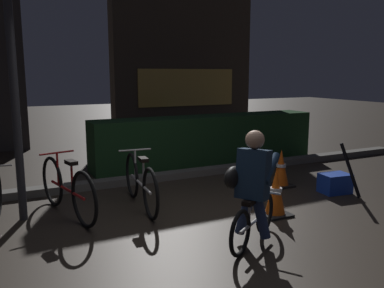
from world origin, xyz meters
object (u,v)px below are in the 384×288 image
at_px(parked_bike_center_left, 67,189).
at_px(cyclist, 251,188).
at_px(parked_bike_center_right, 140,183).
at_px(traffic_cone_near, 276,194).
at_px(traffic_cone_far, 281,169).
at_px(blue_crate, 335,183).
at_px(closed_umbrella, 350,170).
at_px(street_post, 16,111).

height_order(parked_bike_center_left, cyclist, cyclist).
distance_m(parked_bike_center_right, traffic_cone_near, 1.82).
relative_size(traffic_cone_far, blue_crate, 1.38).
bearing_deg(cyclist, parked_bike_center_left, 98.55).
xyz_separation_m(parked_bike_center_left, closed_umbrella, (3.91, -1.04, 0.04)).
bearing_deg(traffic_cone_near, cyclist, -143.29).
relative_size(cyclist, closed_umbrella, 1.47).
bearing_deg(cyclist, blue_crate, -9.39).
height_order(parked_bike_center_right, cyclist, cyclist).
relative_size(parked_bike_center_right, closed_umbrella, 1.96).
distance_m(street_post, blue_crate, 4.66).
height_order(street_post, cyclist, street_post).
relative_size(traffic_cone_far, closed_umbrella, 0.72).
bearing_deg(parked_bike_center_left, traffic_cone_near, -128.54).
height_order(parked_bike_center_left, parked_bike_center_right, parked_bike_center_left).
xyz_separation_m(parked_bike_center_left, blue_crate, (3.87, -0.79, -0.21)).
xyz_separation_m(traffic_cone_near, closed_umbrella, (1.49, 0.15, 0.12)).
height_order(traffic_cone_near, cyclist, cyclist).
height_order(street_post, traffic_cone_far, street_post).
bearing_deg(traffic_cone_near, parked_bike_center_right, 143.40).
xyz_separation_m(street_post, traffic_cone_far, (3.89, -0.23, -1.08)).
bearing_deg(parked_bike_center_left, cyclist, -150.54).
distance_m(parked_bike_center_right, blue_crate, 3.00).
height_order(blue_crate, cyclist, cyclist).
xyz_separation_m(traffic_cone_near, cyclist, (-0.81, -0.61, 0.34)).
bearing_deg(traffic_cone_far, parked_bike_center_right, 179.73).
height_order(traffic_cone_near, traffic_cone_far, traffic_cone_far).
height_order(traffic_cone_near, blue_crate, traffic_cone_near).
bearing_deg(street_post, traffic_cone_far, -3.35).
distance_m(parked_bike_center_right, closed_umbrella, 3.09).
xyz_separation_m(street_post, traffic_cone_near, (2.95, -1.30, -1.09)).
xyz_separation_m(parked_bike_center_right, cyclist, (0.65, -1.69, 0.28)).
relative_size(blue_crate, closed_umbrella, 0.52).
bearing_deg(parked_bike_center_right, cyclist, -154.26).
height_order(parked_bike_center_left, traffic_cone_far, parked_bike_center_left).
distance_m(traffic_cone_near, closed_umbrella, 1.50).
relative_size(parked_bike_center_left, traffic_cone_near, 2.84).
distance_m(parked_bike_center_right, traffic_cone_far, 2.40).
xyz_separation_m(street_post, cyclist, (2.14, -1.91, -0.75)).
bearing_deg(blue_crate, parked_bike_center_left, 168.51).
relative_size(parked_bike_center_left, cyclist, 1.37).
height_order(parked_bike_center_right, blue_crate, parked_bike_center_right).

